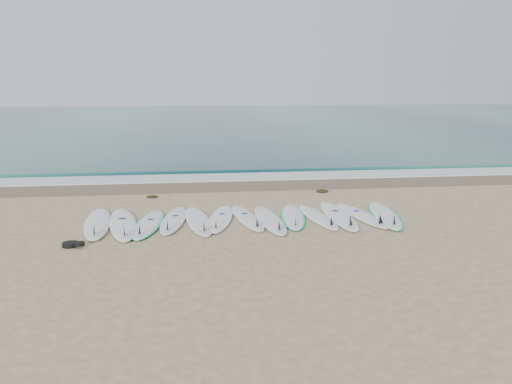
{
  "coord_description": "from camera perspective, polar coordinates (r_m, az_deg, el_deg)",
  "views": [
    {
      "loc": [
        -1.14,
        -11.26,
        3.19
      ],
      "look_at": [
        0.39,
        1.34,
        0.4
      ],
      "focal_mm": 35.0,
      "sensor_mm": 36.0,
      "label": 1
    }
  ],
  "objects": [
    {
      "name": "surfboard_4",
      "position": [
        11.63,
        -6.57,
        -3.3
      ],
      "size": [
        0.86,
        2.68,
        0.34
      ],
      "rotation": [
        0.0,
        0.0,
        0.12
      ],
      "color": "white",
      "rests_on": "ground"
    },
    {
      "name": "foam_band",
      "position": [
        17.09,
        -3.0,
        1.69
      ],
      "size": [
        120.0,
        1.4,
        0.04
      ],
      "primitive_type": "cube",
      "color": "silver",
      "rests_on": "ground"
    },
    {
      "name": "surfboard_7",
      "position": [
        11.64,
        1.63,
        -3.21
      ],
      "size": [
        0.72,
        2.66,
        0.34
      ],
      "rotation": [
        0.0,
        0.0,
        0.07
      ],
      "color": "white",
      "rests_on": "ground"
    },
    {
      "name": "wet_sand_band",
      "position": [
        15.72,
        -2.64,
        0.7
      ],
      "size": [
        120.0,
        1.8,
        0.01
      ],
      "primitive_type": "cube",
      "color": "brown",
      "rests_on": "ground"
    },
    {
      "name": "wave_crest",
      "position": [
        18.56,
        -3.32,
        2.63
      ],
      "size": [
        120.0,
        1.0,
        0.1
      ],
      "primitive_type": "cube",
      "color": "#1E5755",
      "rests_on": "ground"
    },
    {
      "name": "surfboard_12",
      "position": [
        12.49,
        14.52,
        -2.57
      ],
      "size": [
        1.07,
        2.76,
        0.34
      ],
      "rotation": [
        0.0,
        0.0,
        -0.16
      ],
      "color": "white",
      "rests_on": "ground"
    },
    {
      "name": "surfboard_6",
      "position": [
        11.82,
        -0.95,
        -2.99
      ],
      "size": [
        0.87,
        2.49,
        0.31
      ],
      "rotation": [
        0.0,
        0.0,
        0.15
      ],
      "color": "white",
      "rests_on": "ground"
    },
    {
      "name": "surfboard_8",
      "position": [
        12.0,
        4.25,
        -2.82
      ],
      "size": [
        0.89,
        2.46,
        0.3
      ],
      "rotation": [
        0.0,
        0.0,
        -0.13
      ],
      "color": "white",
      "rests_on": "ground"
    },
    {
      "name": "seaweed_far",
      "position": [
        14.96,
        7.56,
        0.12
      ],
      "size": [
        0.38,
        0.3,
        0.07
      ],
      "primitive_type": "ellipsoid",
      "color": "black",
      "rests_on": "ground"
    },
    {
      "name": "surfboard_1",
      "position": [
        11.69,
        -14.96,
        -3.54
      ],
      "size": [
        1.06,
        2.92,
        0.37
      ],
      "rotation": [
        0.0,
        0.0,
        0.17
      ],
      "color": "white",
      "rests_on": "ground"
    },
    {
      "name": "seaweed_near",
      "position": [
        14.43,
        -11.79,
        -0.51
      ],
      "size": [
        0.33,
        0.25,
        0.06
      ],
      "primitive_type": "ellipsoid",
      "color": "black",
      "rests_on": "ground"
    },
    {
      "name": "leash_coil",
      "position": [
        10.6,
        -20.25,
        -5.63
      ],
      "size": [
        0.46,
        0.36,
        0.11
      ],
      "color": "black",
      "rests_on": "ground"
    },
    {
      "name": "surfboard_5",
      "position": [
        11.8,
        -4.08,
        -3.04
      ],
      "size": [
        0.93,
        2.55,
        0.32
      ],
      "rotation": [
        0.0,
        0.0,
        -0.17
      ],
      "color": "white",
      "rests_on": "ground"
    },
    {
      "name": "surfboard_3",
      "position": [
        11.78,
        -9.42,
        -3.2
      ],
      "size": [
        0.78,
        2.51,
        0.32
      ],
      "rotation": [
        0.0,
        0.0,
        -0.11
      ],
      "color": "white",
      "rests_on": "ground"
    },
    {
      "name": "surfboard_9",
      "position": [
        12.0,
        7.14,
        -2.85
      ],
      "size": [
        0.77,
        2.42,
        0.3
      ],
      "rotation": [
        0.0,
        0.0,
        0.12
      ],
      "color": "white",
      "rests_on": "ground"
    },
    {
      "name": "surfboard_10",
      "position": [
        12.15,
        9.46,
        -2.69
      ],
      "size": [
        0.6,
        2.77,
        0.35
      ],
      "rotation": [
        0.0,
        0.0,
        -0.01
      ],
      "color": "white",
      "rests_on": "ground"
    },
    {
      "name": "surfboard_11",
      "position": [
        12.32,
        12.04,
        -2.63
      ],
      "size": [
        0.92,
        2.54,
        0.32
      ],
      "rotation": [
        0.0,
        0.0,
        0.16
      ],
      "color": "white",
      "rests_on": "ground"
    },
    {
      "name": "ground",
      "position": [
        11.76,
        -1.12,
        -3.35
      ],
      "size": [
        120.0,
        120.0,
        0.0
      ],
      "primitive_type": "plane",
      "color": "tan"
    },
    {
      "name": "ocean",
      "position": [
        43.89,
        -5.49,
        8.18
      ],
      "size": [
        120.0,
        55.0,
        0.03
      ],
      "primitive_type": "cube",
      "color": "#1E5755",
      "rests_on": "ground"
    },
    {
      "name": "surfboard_0",
      "position": [
        11.9,
        -17.69,
        -3.44
      ],
      "size": [
        0.91,
        2.81,
        0.35
      ],
      "rotation": [
        0.0,
        0.0,
        0.12
      ],
      "color": "white",
      "rests_on": "ground"
    },
    {
      "name": "surfboard_2",
      "position": [
        11.6,
        -12.23,
        -3.61
      ],
      "size": [
        0.86,
        2.51,
        0.31
      ],
      "rotation": [
        0.0,
        0.0,
        -0.11
      ],
      "color": "white",
      "rests_on": "ground"
    }
  ]
}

